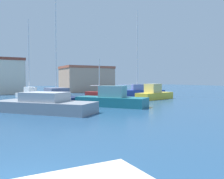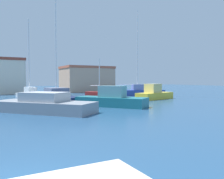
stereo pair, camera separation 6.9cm
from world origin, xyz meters
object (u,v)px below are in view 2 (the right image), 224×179
at_px(sailboat_blue_near_pier, 137,92).
at_px(motorboat_teal_distant_east, 111,100).
at_px(motorboat_grey_behind_lamppost, 44,105).
at_px(motorboat_yellow_distant_north, 154,94).
at_px(sailboat_navy_outer_mooring, 56,97).
at_px(sailboat_white_far_left, 30,94).
at_px(sailboat_red_mid_harbor, 100,94).

xyz_separation_m(sailboat_blue_near_pier, motorboat_teal_distant_east, (-11.71, -12.64, 0.02)).
bearing_deg(motorboat_grey_behind_lamppost, motorboat_yellow_distant_north, 20.86).
distance_m(sailboat_navy_outer_mooring, sailboat_white_far_left, 8.44).
xyz_separation_m(sailboat_navy_outer_mooring, motorboat_teal_distant_east, (3.66, -6.67, 0.06)).
height_order(sailboat_red_mid_harbor, motorboat_teal_distant_east, sailboat_red_mid_harbor).
bearing_deg(motorboat_yellow_distant_north, sailboat_blue_near_pier, 72.16).
relative_size(sailboat_red_mid_harbor, sailboat_navy_outer_mooring, 0.46).
bearing_deg(sailboat_navy_outer_mooring, sailboat_white_far_left, 100.99).
height_order(sailboat_red_mid_harbor, sailboat_blue_near_pier, sailboat_blue_near_pier).
height_order(sailboat_white_far_left, motorboat_grey_behind_lamppost, sailboat_white_far_left).
height_order(sailboat_blue_near_pier, motorboat_grey_behind_lamppost, sailboat_blue_near_pier).
height_order(motorboat_yellow_distant_north, motorboat_grey_behind_lamppost, motorboat_yellow_distant_north).
bearing_deg(sailboat_navy_outer_mooring, sailboat_blue_near_pier, 21.21).
bearing_deg(motorboat_grey_behind_lamppost, motorboat_teal_distant_east, 9.25).
distance_m(sailboat_navy_outer_mooring, motorboat_yellow_distant_north, 13.03).
distance_m(sailboat_red_mid_harbor, sailboat_white_far_left, 10.01).
height_order(motorboat_grey_behind_lamppost, motorboat_teal_distant_east, motorboat_teal_distant_east).
distance_m(sailboat_red_mid_harbor, motorboat_teal_distant_east, 11.07).
relative_size(sailboat_navy_outer_mooring, sailboat_blue_near_pier, 0.87).
height_order(sailboat_white_far_left, motorboat_teal_distant_east, sailboat_white_far_left).
bearing_deg(motorboat_yellow_distant_north, sailboat_navy_outer_mooring, 172.70).
relative_size(sailboat_navy_outer_mooring, motorboat_grey_behind_lamppost, 1.48).
distance_m(sailboat_red_mid_harbor, sailboat_blue_near_pier, 8.35).
bearing_deg(sailboat_white_far_left, motorboat_teal_distant_east, -70.58).
relative_size(sailboat_navy_outer_mooring, sailboat_white_far_left, 1.10).
bearing_deg(motorboat_teal_distant_east, sailboat_navy_outer_mooring, 118.77).
bearing_deg(sailboat_red_mid_harbor, sailboat_navy_outer_mooring, -152.75).
bearing_deg(sailboat_red_mid_harbor, sailboat_blue_near_pier, 15.25).
relative_size(motorboat_yellow_distant_north, motorboat_teal_distant_east, 0.92).
relative_size(sailboat_white_far_left, motorboat_yellow_distant_north, 1.75).
bearing_deg(motorboat_teal_distant_east, sailboat_red_mid_harbor, 70.67).
distance_m(sailboat_red_mid_harbor, motorboat_yellow_distant_north, 7.80).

